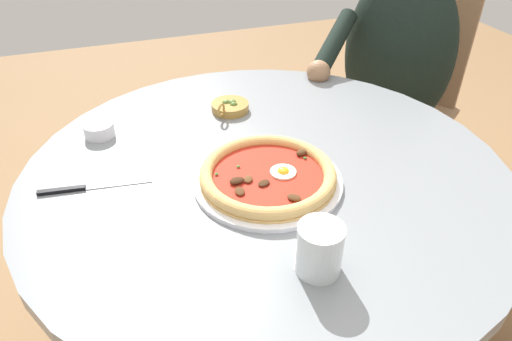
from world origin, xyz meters
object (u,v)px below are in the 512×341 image
at_px(dining_table, 265,203).
at_px(water_glass, 319,252).
at_px(steak_knife, 78,189).
at_px(pizza_on_plate, 268,176).
at_px(diner_person, 387,111).
at_px(olive_pan, 231,106).
at_px(ramekin_capers, 99,129).
at_px(cafe_chair_diner, 403,91).

height_order(dining_table, water_glass, water_glass).
relative_size(dining_table, steak_knife, 4.68).
distance_m(pizza_on_plate, diner_person, 0.85).
height_order(water_glass, olive_pan, water_glass).
height_order(pizza_on_plate, ramekin_capers, pizza_on_plate).
bearing_deg(cafe_chair_diner, diner_person, -145.19).
relative_size(steak_knife, cafe_chair_diner, 0.25).
relative_size(pizza_on_plate, ramekin_capers, 4.33).
bearing_deg(dining_table, steak_knife, 173.72).
height_order(water_glass, cafe_chair_diner, cafe_chair_diner).
relative_size(water_glass, steak_knife, 0.40).
bearing_deg(pizza_on_plate, water_glass, -91.46).
bearing_deg(olive_pan, diner_person, 16.45).
relative_size(steak_knife, olive_pan, 2.12).
relative_size(ramekin_capers, diner_person, 0.06).
bearing_deg(steak_knife, dining_table, -6.28).
bearing_deg(cafe_chair_diner, pizza_on_plate, -142.22).
distance_m(pizza_on_plate, water_glass, 0.25).
xyz_separation_m(dining_table, cafe_chair_diner, (0.74, 0.53, -0.08)).
bearing_deg(cafe_chair_diner, water_glass, -132.61).
height_order(water_glass, steak_knife, water_glass).
height_order(ramekin_capers, diner_person, diner_person).
distance_m(pizza_on_plate, cafe_chair_diner, 0.98).
bearing_deg(water_glass, dining_table, 85.36).
bearing_deg(ramekin_capers, water_glass, -61.21).
distance_m(steak_knife, ramekin_capers, 0.21).
xyz_separation_m(steak_knife, diner_person, (1.01, 0.41, -0.21)).
bearing_deg(pizza_on_plate, ramekin_capers, 135.22).
xyz_separation_m(water_glass, olive_pan, (0.03, 0.57, -0.03)).
bearing_deg(steak_knife, cafe_chair_diner, 23.40).
distance_m(dining_table, diner_person, 0.78).
relative_size(dining_table, pizza_on_plate, 3.42).
height_order(dining_table, diner_person, diner_person).
distance_m(water_glass, ramekin_capers, 0.63).
height_order(steak_knife, diner_person, diner_person).
distance_m(dining_table, pizza_on_plate, 0.14).
bearing_deg(diner_person, pizza_on_plate, -141.71).
bearing_deg(ramekin_capers, pizza_on_plate, -44.78).
distance_m(ramekin_capers, cafe_chair_diner, 1.13).
xyz_separation_m(water_glass, diner_person, (0.65, 0.75, -0.24)).
relative_size(water_glass, olive_pan, 0.84).
distance_m(olive_pan, cafe_chair_diner, 0.81).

